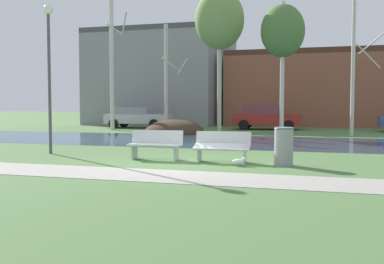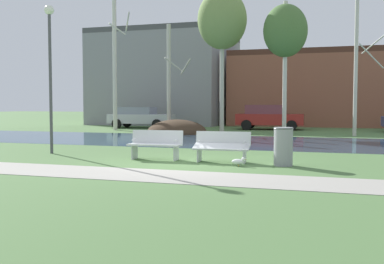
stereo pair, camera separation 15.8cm
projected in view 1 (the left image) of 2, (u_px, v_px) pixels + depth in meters
The scene contains 18 objects.
ground_plane at pixel (246, 138), 22.40m from camera, with size 120.00×120.00×0.00m, color #4C703D.
paved_path_strip at pixel (151, 175), 10.86m from camera, with size 60.00×1.83×0.01m, color #9E998E.
river_band at pixel (237, 141), 20.46m from camera, with size 80.00×7.22×0.01m, color #33516B.
soil_mound at pixel (174, 133), 26.22m from camera, with size 3.38×3.59×1.54m, color #423021.
bench_left at pixel (155, 144), 13.89m from camera, with size 1.62×0.63×0.87m.
bench_right at pixel (222, 146), 13.29m from camera, with size 1.62×0.63×0.87m.
trash_bin at pixel (284, 146), 12.55m from camera, with size 0.53×0.53×1.03m.
seagull at pixel (239, 161), 12.44m from camera, with size 0.40×0.15×0.25m.
streetlamp at pixel (49, 53), 15.38m from camera, with size 0.32×0.32×4.91m.
birch_far_left at pixel (112, 60), 28.96m from camera, with size 1.23×1.90×8.59m.
birch_left at pixel (167, 77), 27.73m from camera, with size 1.57×2.31×6.35m.
birch_center_left at pixel (220, 20), 26.54m from camera, with size 2.81×2.81×8.25m.
birch_center at pixel (283, 32), 25.19m from camera, with size 2.37×2.37×7.16m.
birch_center_right at pixel (354, 67), 23.80m from camera, with size 1.60×2.80×6.88m.
parked_van_nearest_silver at pixel (137, 117), 31.58m from camera, with size 4.39×2.18×1.42m.
parked_sedan_second_red at pixel (266, 117), 29.84m from camera, with size 4.29×2.28×1.58m.
building_grey_warehouse at pixel (164, 79), 38.84m from camera, with size 10.25×9.65×7.42m.
building_brick_low at pixel (323, 89), 35.39m from camera, with size 13.96×6.91×5.53m.
Camera 1 is at (4.07, -12.12, 1.68)m, focal length 43.66 mm.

